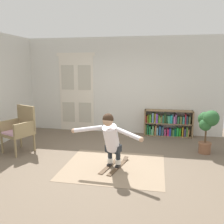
{
  "coord_description": "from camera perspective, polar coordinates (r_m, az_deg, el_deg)",
  "views": [
    {
      "loc": [
        1.12,
        -4.74,
        2.03
      ],
      "look_at": [
        0.14,
        0.37,
        1.05
      ],
      "focal_mm": 38.79,
      "sensor_mm": 36.0,
      "label": 1
    }
  ],
  "objects": [
    {
      "name": "wicker_chair",
      "position": [
        6.21,
        -20.87,
        -3.51
      ],
      "size": [
        0.78,
        0.78,
        1.1
      ],
      "color": "#8E7B55",
      "rests_on": "ground"
    },
    {
      "name": "double_door",
      "position": [
        7.75,
        -8.36,
        4.63
      ],
      "size": [
        1.22,
        0.05,
        2.45
      ],
      "color": "silver",
      "rests_on": "ground"
    },
    {
      "name": "person_skier",
      "position": [
        4.74,
        -0.28,
        -5.89
      ],
      "size": [
        1.46,
        0.73,
        1.09
      ],
      "color": "white",
      "rests_on": "skis_pair"
    },
    {
      "name": "back_wall",
      "position": [
        7.45,
        2.22,
        6.19
      ],
      "size": [
        6.0,
        0.1,
        2.9
      ],
      "primitive_type": "cube",
      "color": "silver",
      "rests_on": "ground"
    },
    {
      "name": "potted_plant",
      "position": [
        6.06,
        21.73,
        -2.47
      ],
      "size": [
        0.47,
        0.52,
        1.04
      ],
      "color": "brown",
      "rests_on": "ground"
    },
    {
      "name": "bookshelf",
      "position": [
        7.33,
        12.94,
        -2.86
      ],
      "size": [
        1.4,
        0.3,
        0.77
      ],
      "color": "olive",
      "rests_on": "ground"
    },
    {
      "name": "rug",
      "position": [
        5.1,
        0.47,
        -12.73
      ],
      "size": [
        2.03,
        1.72,
        0.01
      ],
      "primitive_type": "cube",
      "color": "gray",
      "rests_on": "ground"
    },
    {
      "name": "skis_pair",
      "position": [
        5.12,
        0.63,
        -12.4
      ],
      "size": [
        0.48,
        0.98,
        0.07
      ],
      "color": "brown",
      "rests_on": "rug"
    },
    {
      "name": "ground_plane",
      "position": [
        5.27,
        -2.27,
        -11.96
      ],
      "size": [
        7.2,
        7.2,
        0.0
      ],
      "primitive_type": "plane",
      "color": "brown"
    }
  ]
}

